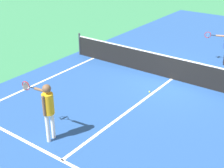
# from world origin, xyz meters

# --- Properties ---
(ground_plane) EXTENTS (60.00, 60.00, 0.00)m
(ground_plane) POSITION_xyz_m (0.00, 0.00, 0.00)
(ground_plane) COLOR #337F51
(court_surface_inbounds) EXTENTS (10.62, 24.40, 0.00)m
(court_surface_inbounds) POSITION_xyz_m (0.00, 0.00, 0.00)
(court_surface_inbounds) COLOR #234C93
(court_surface_inbounds) RESTS_ON ground_plane
(line_service_near) EXTENTS (8.22, 0.10, 0.01)m
(line_service_near) POSITION_xyz_m (0.00, -6.40, 0.00)
(line_service_near) COLOR white
(line_service_near) RESTS_ON ground_plane
(line_center_service) EXTENTS (0.10, 6.40, 0.01)m
(line_center_service) POSITION_xyz_m (0.00, -3.20, 0.00)
(line_center_service) COLOR white
(line_center_service) RESTS_ON ground_plane
(net) EXTENTS (10.03, 0.09, 1.07)m
(net) POSITION_xyz_m (0.00, 0.00, 0.49)
(net) COLOR #33383D
(net) RESTS_ON ground_plane
(player_near) EXTENTS (1.25, 0.42, 1.76)m
(player_near) POSITION_xyz_m (-0.94, -5.89, 1.10)
(player_near) COLOR white
(player_near) RESTS_ON ground_plane
(tennis_ball_near_net) EXTENTS (0.07, 0.07, 0.07)m
(tennis_ball_near_net) POSITION_xyz_m (-0.12, -1.61, 0.03)
(tennis_ball_near_net) COLOR #CCE033
(tennis_ball_near_net) RESTS_ON ground_plane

